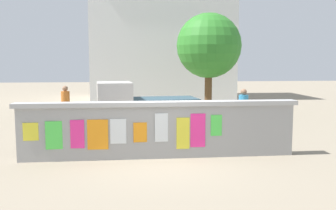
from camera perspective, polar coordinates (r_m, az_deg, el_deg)
ground at (r=18.01m, az=-3.48°, el=-1.58°), size 60.00×60.00×0.00m
poster_wall at (r=10.00m, az=-1.41°, el=-3.67°), size 7.54×0.42×1.52m
auto_rickshaw_truck at (r=13.56m, az=-3.99°, el=-0.46°), size 3.73×1.84×1.85m
motorcycle at (r=11.77m, az=-16.00°, el=-3.95°), size 1.89×0.63×0.87m
bicycle_near at (r=11.81m, az=10.02°, el=-4.25°), size 1.71×0.44×0.95m
bicycle_far at (r=15.26m, az=7.86°, el=-1.75°), size 1.69×0.46×0.95m
person_walking at (r=13.55m, az=11.45°, el=-0.22°), size 0.38×0.38×1.62m
person_bystander at (r=15.49m, az=-15.41°, el=0.52°), size 0.41×0.41×1.62m
tree_roadside at (r=19.34m, az=6.26°, el=8.96°), size 3.31×3.31×5.04m
building_background at (r=26.73m, az=-1.04°, el=10.68°), size 9.86×5.77×8.86m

